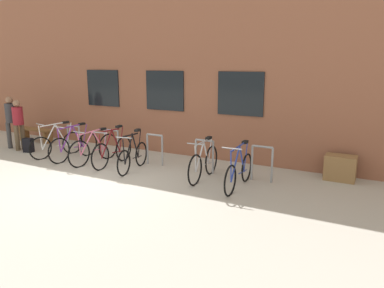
{
  "coord_description": "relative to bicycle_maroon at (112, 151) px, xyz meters",
  "views": [
    {
      "loc": [
        5.91,
        -6.12,
        2.72
      ],
      "look_at": [
        1.77,
        1.6,
        0.78
      ],
      "focal_mm": 34.2,
      "sensor_mm": 36.0,
      "label": 1
    }
  ],
  "objects": [
    {
      "name": "ground_plane",
      "position": [
        0.54,
        -1.35,
        -0.39
      ],
      "size": [
        42.0,
        42.0,
        0.0
      ],
      "primitive_type": "plane",
      "color": "#B2ADA0"
    },
    {
      "name": "storefront_building",
      "position": [
        0.54,
        4.85,
        2.11
      ],
      "size": [
        28.0,
        6.05,
        5.0
      ],
      "color": "brown",
      "rests_on": "ground"
    },
    {
      "name": "bike_rack",
      "position": [
        1.01,
        0.55,
        0.11
      ],
      "size": [
        6.53,
        0.05,
        0.86
      ],
      "color": "gray",
      "rests_on": "ground"
    },
    {
      "name": "bicycle_maroon",
      "position": [
        0.0,
        0.0,
        0.0
      ],
      "size": [
        0.44,
        1.76,
        1.06
      ],
      "color": "black",
      "rests_on": "ground"
    },
    {
      "name": "bicycle_blue",
      "position": [
        3.7,
        -0.14,
        -0.01
      ],
      "size": [
        0.44,
        1.76,
        1.03
      ],
      "color": "black",
      "rests_on": "ground"
    },
    {
      "name": "bicycle_black",
      "position": [
        0.79,
        -0.14,
        -0.02
      ],
      "size": [
        0.45,
        1.61,
        1.05
      ],
      "color": "black",
      "rests_on": "ground"
    },
    {
      "name": "bicycle_silver",
      "position": [
        2.73,
        0.06,
        -0.0
      ],
      "size": [
        0.44,
        1.7,
        1.0
      ],
      "color": "black",
      "rests_on": "ground"
    },
    {
      "name": "bicycle_pink",
      "position": [
        -0.61,
        -0.05,
        0.0
      ],
      "size": [
        0.44,
        1.83,
        0.97
      ],
      "color": "black",
      "rests_on": "ground"
    },
    {
      "name": "bicycle_white",
      "position": [
        -2.08,
        -0.03,
        -0.01
      ],
      "size": [
        0.55,
        1.66,
        1.05
      ],
      "color": "black",
      "rests_on": "ground"
    },
    {
      "name": "bicycle_purple",
      "position": [
        -1.38,
        -0.05,
        0.0
      ],
      "size": [
        0.44,
        1.79,
        1.04
      ],
      "color": "black",
      "rests_on": "ground"
    },
    {
      "name": "wooden_bench",
      "position": [
        -4.4,
        1.09,
        -0.06
      ],
      "size": [
        1.53,
        0.4,
        0.46
      ],
      "color": "brown",
      "rests_on": "ground"
    },
    {
      "name": "person_by_bench",
      "position": [
        -3.76,
        -0.02,
        0.52
      ],
      "size": [
        0.32,
        0.36,
        1.6
      ],
      "color": "brown",
      "rests_on": "ground"
    },
    {
      "name": "person_browsing",
      "position": [
        -4.22,
        0.07,
        0.57
      ],
      "size": [
        0.32,
        0.32,
        1.67
      ],
      "color": "#3F3F42",
      "rests_on": "ground"
    },
    {
      "name": "backpack",
      "position": [
        -3.28,
        -0.11,
        -0.17
      ],
      "size": [
        0.32,
        0.27,
        0.44
      ],
      "primitive_type": "cube",
      "rotation": [
        0.0,
        0.0,
        0.28
      ],
      "color": "black",
      "rests_on": "ground"
    },
    {
      "name": "planter_box",
      "position": [
        5.62,
        1.5,
        -0.09
      ],
      "size": [
        0.7,
        0.44,
        0.6
      ],
      "primitive_type": "cube",
      "color": "olive",
      "rests_on": "ground"
    }
  ]
}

